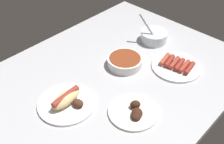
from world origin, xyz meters
TOP-DOWN VIEW (x-y plane):
  - ground_plane at (0.00, 0.00)cm, footprint 120.00×90.00cm
  - plate_sausages at (-25.54, 16.89)cm, footprint 22.52×22.52cm
  - bowl_coleslaw at (-35.86, -3.84)cm, footprint 13.58×13.58cm
  - plate_hotdog_assembled at (23.64, -1.29)cm, footprint 22.76×22.76cm
  - plate_grilled_meat at (9.09, 20.66)cm, footprint 19.21×19.21cm
  - bowl_chili at (-10.51, -1.28)cm, footprint 16.01×16.01cm

SIDE VIEW (x-z plane):
  - ground_plane at x=0.00cm, z-range -3.00..0.00cm
  - plate_grilled_meat at x=9.09cm, z-range -1.09..3.01cm
  - plate_sausages at x=-25.54cm, z-range -0.57..2.62cm
  - plate_hotdog_assembled at x=23.64cm, z-range -0.96..4.65cm
  - bowl_chili at x=-10.51cm, z-range 0.22..4.45cm
  - bowl_coleslaw at x=-35.86cm, z-range -4.59..10.49cm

